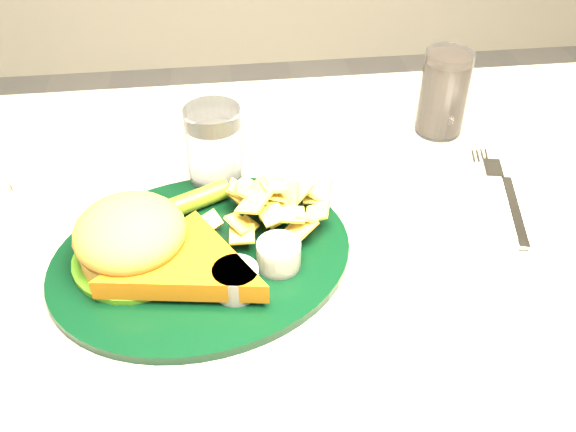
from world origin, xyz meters
name	(u,v)px	position (x,y,z in m)	size (l,w,h in m)	color
table	(283,422)	(0.00, 0.00, 0.38)	(1.20, 0.80, 0.75)	#A19D92
dinner_plate	(200,235)	(-0.09, -0.02, 0.79)	(0.34, 0.28, 0.08)	black
water_glass	(215,148)	(-0.07, 0.12, 0.81)	(0.07, 0.07, 0.11)	white
cola_glass	(444,93)	(0.25, 0.21, 0.81)	(0.07, 0.07, 0.12)	black
fork_napkin	(511,206)	(0.29, 0.02, 0.76)	(0.14, 0.18, 0.01)	white
ramekin	(26,179)	(-0.31, 0.14, 0.76)	(0.04, 0.04, 0.03)	white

